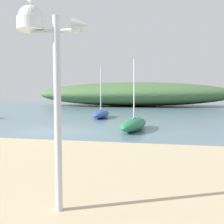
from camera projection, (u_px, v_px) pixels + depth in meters
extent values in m
plane|color=slate|center=(52.00, 131.00, 14.31)|extent=(120.00, 120.00, 0.00)
ellipsoid|color=#476B3D|center=(132.00, 94.00, 45.88)|extent=(37.51, 15.31, 4.48)
cylinder|color=silver|center=(58.00, 116.00, 4.01)|extent=(0.12, 0.12, 3.28)
cylinder|color=silver|center=(56.00, 31.00, 3.91)|extent=(0.89, 0.07, 0.07)
cylinder|color=white|center=(31.00, 24.00, 3.98)|extent=(0.46, 0.46, 0.19)
sphere|color=white|center=(31.00, 19.00, 3.98)|extent=(0.42, 0.42, 0.42)
cone|color=silver|center=(82.00, 26.00, 3.82)|extent=(0.30, 0.26, 0.26)
cylinder|color=orange|center=(29.00, 4.00, 3.96)|extent=(0.01, 0.01, 0.05)
cylinder|color=orange|center=(32.00, 4.00, 3.97)|extent=(0.01, 0.01, 0.05)
ellipsoid|color=#2D4C9E|center=(101.00, 114.00, 22.31)|extent=(1.43, 4.11, 0.72)
cylinder|color=silver|center=(101.00, 90.00, 22.14)|extent=(0.08, 0.08, 4.23)
cylinder|color=silver|center=(102.00, 110.00, 22.88)|extent=(0.12, 1.83, 0.06)
ellipsoid|color=#287A4C|center=(134.00, 124.00, 14.61)|extent=(1.83, 4.25, 0.74)
cylinder|color=silver|center=(134.00, 91.00, 14.46)|extent=(0.08, 0.08, 3.80)
cylinder|color=silver|center=(136.00, 117.00, 15.16)|extent=(0.36, 1.84, 0.06)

